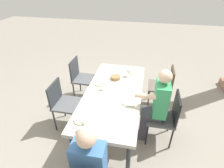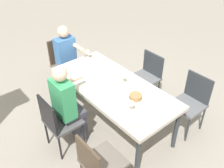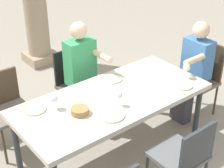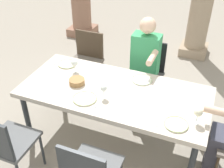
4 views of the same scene
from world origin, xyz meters
The scene contains 24 objects.
ground_plane centered at (0.00, 0.00, 0.00)m, with size 16.00×16.00×0.00m, color gray.
dining_table centered at (0.00, 0.00, 0.70)m, with size 2.00×0.91×0.76m.
chair_west_north centered at (-0.78, 0.87, 0.53)m, with size 0.44×0.44×0.89m.
chair_mid_north centered at (0.12, 0.88, 0.52)m, with size 0.44×0.44×0.90m.
chair_mid_south centered at (0.12, -0.87, 0.53)m, with size 0.44×0.44×0.88m.
chair_head_east centered at (1.42, 0.00, 0.54)m, with size 0.44×0.44×0.95m.
diner_woman_green centered at (0.12, 0.69, 0.70)m, with size 0.35×0.49×1.31m.
diner_man_white centered at (1.23, 0.00, 0.67)m, with size 0.49×0.35×1.26m.
plate_0 centered at (-0.73, 0.28, 0.77)m, with size 0.23×0.23×0.02m.
wine_glass_0 centered at (-0.56, 0.18, 0.87)m, with size 0.08×0.08×0.16m.
fork_0 centered at (-0.88, 0.28, 0.77)m, with size 0.02×0.17×0.01m, color silver.
spoon_0 centered at (-0.58, 0.28, 0.77)m, with size 0.02×0.17×0.01m, color silver.
plate_1 centered at (-0.22, -0.26, 0.77)m, with size 0.25×0.25×0.02m.
wine_glass_1 centered at (-0.05, -0.16, 0.88)m, with size 0.07×0.07×0.15m.
fork_1 centered at (-0.37, -0.26, 0.77)m, with size 0.02×0.17×0.01m, color silver.
spoon_1 centered at (-0.07, -0.26, 0.77)m, with size 0.02×0.17×0.01m, color silver.
plate_2 centered at (0.22, 0.28, 0.77)m, with size 0.22×0.22×0.02m.
fork_2 centered at (0.07, 0.28, 0.77)m, with size 0.02×0.17×0.01m, color silver.
spoon_2 centered at (0.37, 0.28, 0.77)m, with size 0.02×0.17×0.01m, color silver.
plate_3 centered at (0.71, -0.29, 0.77)m, with size 0.22×0.22×0.02m.
wine_glass_3 centered at (0.87, -0.19, 0.88)m, with size 0.08×0.08×0.17m.
fork_3 centered at (0.56, -0.29, 0.77)m, with size 0.02×0.17×0.01m, color silver.
spoon_3 centered at (0.86, -0.29, 0.77)m, with size 0.02×0.17×0.01m, color silver.
bread_basket centered at (-0.42, -0.04, 0.79)m, with size 0.17×0.17×0.06m, color #9E7547.
Camera 3 is at (-1.90, -2.37, 2.63)m, focal length 57.03 mm.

